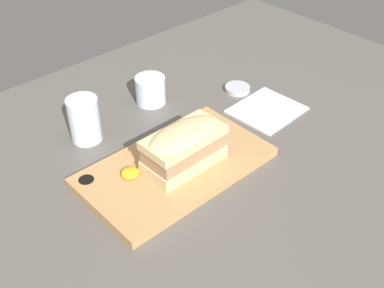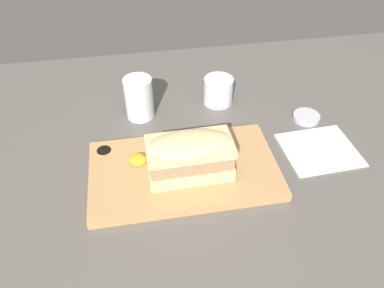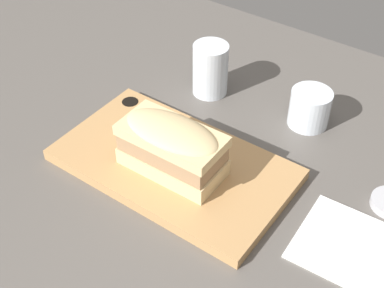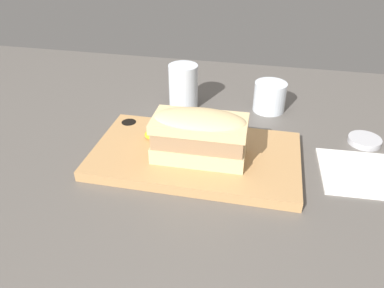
{
  "view_description": "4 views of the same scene",
  "coord_description": "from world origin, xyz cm",
  "px_view_note": "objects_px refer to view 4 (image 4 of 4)",
  "views": [
    {
      "loc": [
        -46.27,
        -55.67,
        65.16
      ],
      "look_at": [
        2.31,
        -2.59,
        9.81
      ],
      "focal_mm": 45.0,
      "sensor_mm": 36.0,
      "label": 1
    },
    {
      "loc": [
        -6.53,
        -51.45,
        57.53
      ],
      "look_at": [
        2.55,
        0.73,
        9.86
      ],
      "focal_mm": 35.0,
      "sensor_mm": 36.0,
      "label": 2
    },
    {
      "loc": [
        39.58,
        -48.28,
        62.9
      ],
      "look_at": [
        4.13,
        1.24,
        8.7
      ],
      "focal_mm": 50.0,
      "sensor_mm": 36.0,
      "label": 3
    },
    {
      "loc": [
        12.26,
        -55.29,
        41.79
      ],
      "look_at": [
        0.87,
        -2.44,
        7.43
      ],
      "focal_mm": 35.0,
      "sensor_mm": 36.0,
      "label": 4
    }
  ],
  "objects_px": {
    "condiment_dish": "(365,141)",
    "wine_glass": "(270,97)",
    "sandwich": "(199,134)",
    "water_glass": "(183,89)",
    "napkin": "(365,174)",
    "serving_board": "(195,155)"
  },
  "relations": [
    {
      "from": "wine_glass",
      "to": "napkin",
      "type": "relative_size",
      "value": 0.45
    },
    {
      "from": "serving_board",
      "to": "napkin",
      "type": "height_order",
      "value": "serving_board"
    },
    {
      "from": "serving_board",
      "to": "condiment_dish",
      "type": "distance_m",
      "value": 0.34
    },
    {
      "from": "serving_board",
      "to": "water_glass",
      "type": "relative_size",
      "value": 3.74
    },
    {
      "from": "sandwich",
      "to": "water_glass",
      "type": "relative_size",
      "value": 1.63
    },
    {
      "from": "wine_glass",
      "to": "condiment_dish",
      "type": "height_order",
      "value": "wine_glass"
    },
    {
      "from": "serving_board",
      "to": "water_glass",
      "type": "bearing_deg",
      "value": 108.83
    },
    {
      "from": "sandwich",
      "to": "condiment_dish",
      "type": "bearing_deg",
      "value": 24.99
    },
    {
      "from": "napkin",
      "to": "condiment_dish",
      "type": "xyz_separation_m",
      "value": [
        0.02,
        0.11,
        0.0
      ]
    },
    {
      "from": "wine_glass",
      "to": "napkin",
      "type": "distance_m",
      "value": 0.28
    },
    {
      "from": "serving_board",
      "to": "wine_glass",
      "type": "relative_size",
      "value": 5.2
    },
    {
      "from": "wine_glass",
      "to": "napkin",
      "type": "height_order",
      "value": "wine_glass"
    },
    {
      "from": "water_glass",
      "to": "napkin",
      "type": "relative_size",
      "value": 0.63
    },
    {
      "from": "water_glass",
      "to": "wine_glass",
      "type": "distance_m",
      "value": 0.2
    },
    {
      "from": "condiment_dish",
      "to": "wine_glass",
      "type": "bearing_deg",
      "value": 151.28
    },
    {
      "from": "water_glass",
      "to": "condiment_dish",
      "type": "relative_size",
      "value": 1.59
    },
    {
      "from": "condiment_dish",
      "to": "serving_board",
      "type": "bearing_deg",
      "value": -158.18
    },
    {
      "from": "serving_board",
      "to": "sandwich",
      "type": "bearing_deg",
      "value": -56.75
    },
    {
      "from": "serving_board",
      "to": "wine_glass",
      "type": "bearing_deg",
      "value": 61.89
    },
    {
      "from": "serving_board",
      "to": "water_glass",
      "type": "distance_m",
      "value": 0.22
    },
    {
      "from": "serving_board",
      "to": "condiment_dish",
      "type": "height_order",
      "value": "serving_board"
    },
    {
      "from": "serving_board",
      "to": "napkin",
      "type": "distance_m",
      "value": 0.3
    }
  ]
}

